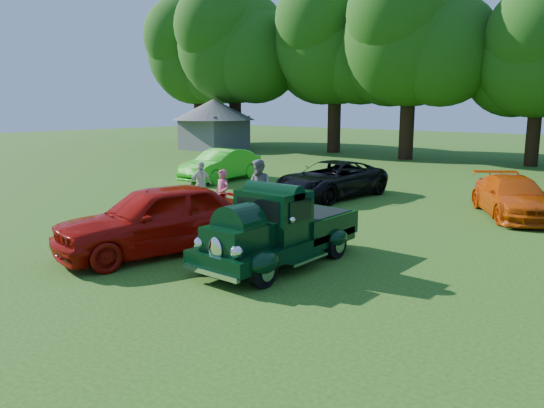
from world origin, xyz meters
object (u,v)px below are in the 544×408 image
Objects in this scene: spectator_grey at (259,188)px; gazebo at (214,119)px; hero_pickup at (279,232)px; red_convertible at (158,219)px; back_car_lime at (221,165)px; spectator_white at (201,184)px; back_car_black at (331,179)px; spectator_pink at (222,194)px; back_car_orange at (513,197)px.

gazebo is (-19.32, 17.01, 1.50)m from spectator_grey.
red_convertible is at bearing -158.10° from hero_pickup.
red_convertible is 12.17m from back_car_lime.
spectator_white is at bearing 150.74° from hero_pickup.
back_car_black is 4.41m from spectator_grey.
back_car_lime is 2.84× the size of spectator_white.
spectator_grey is at bearing -42.97° from back_car_lime.
spectator_white is 0.24× the size of gazebo.
hero_pickup is 5.04m from spectator_grey.
back_car_black is at bearing 111.31° from red_convertible.
back_car_black is (6.42, -0.58, -0.04)m from back_car_lime.
back_car_lime is at bearing 179.75° from back_car_black.
hero_pickup reaches higher than spectator_white.
red_convertible is 1.10× the size of back_car_lime.
spectator_grey is 2.68m from spectator_white.
back_car_lime is 2.86× the size of spectator_pink.
hero_pickup is at bearing -59.32° from back_car_black.
hero_pickup is 2.37× the size of spectator_grey.
back_car_black is at bearing 115.80° from hero_pickup.
hero_pickup is 30.82m from gazebo.
red_convertible is at bearing -68.04° from spectator_pink.
back_car_black is at bearing 85.76° from spectator_pink.
back_car_orange is (12.78, 0.10, -0.10)m from back_car_lime.
spectator_grey reaches higher than back_car_lime.
spectator_pink is (-6.78, -6.07, 0.14)m from back_car_orange.
red_convertible is 3.14× the size of spectator_pink.
spectator_pink is (-0.42, -5.40, 0.08)m from back_car_black.
red_convertible reaches higher than spectator_white.
gazebo is (-20.15, 21.64, 1.58)m from red_convertible.
gazebo is at bearing 136.26° from spectator_pink.
back_car_orange is (5.32, 9.71, -0.20)m from red_convertible.
spectator_grey is 1.17× the size of spectator_white.
back_car_lime is at bearing 48.25° from spectator_white.
red_convertible is at bearing -47.04° from gazebo.
spectator_white is at bearing -114.50° from back_car_black.
spectator_white is at bearing 177.45° from back_car_orange.
hero_pickup reaches higher than back_car_lime.
back_car_black is 3.21× the size of spectator_pink.
spectator_pink is 1.18m from spectator_grey.
gazebo is (-16.64, 16.99, 1.63)m from spectator_white.
back_car_black is at bearing -33.40° from gazebo.
back_car_black is 6.40m from back_car_orange.
back_car_lime is 6.45m from back_car_black.
spectator_pink is at bearing -50.90° from back_car_lime.
spectator_white is (-2.47, -4.39, 0.09)m from back_car_black.
spectator_grey is (-3.61, 3.51, 0.18)m from hero_pickup.
red_convertible reaches higher than spectator_pink.
gazebo is at bearing 151.48° from back_car_black.
red_convertible is 3.92m from spectator_pink.
gazebo is at bearing 122.53° from back_car_orange.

